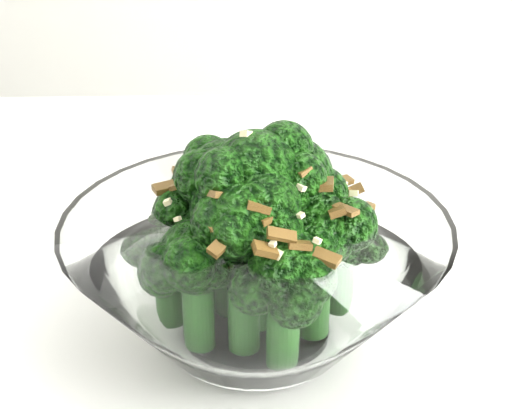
# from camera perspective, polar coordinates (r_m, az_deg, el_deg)

# --- Properties ---
(table) EXTENTS (1.38, 1.12, 0.75)m
(table) POSITION_cam_1_polar(r_m,az_deg,el_deg) (0.56, -1.73, -12.28)
(table) COLOR white
(table) RESTS_ON ground
(broccoli_dish) EXTENTS (0.22, 0.22, 0.14)m
(broccoli_dish) POSITION_cam_1_polar(r_m,az_deg,el_deg) (0.45, 0.00, -4.35)
(broccoli_dish) COLOR white
(broccoli_dish) RESTS_ON table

